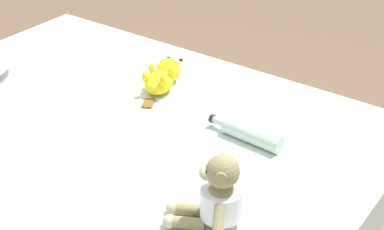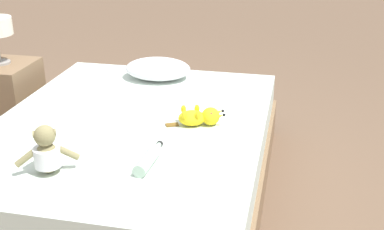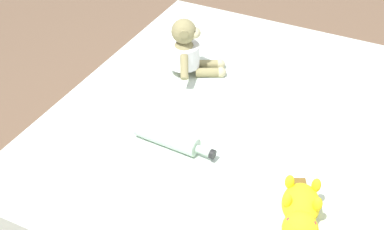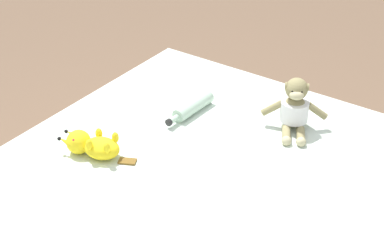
{
  "view_description": "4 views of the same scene",
  "coord_description": "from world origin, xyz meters",
  "px_view_note": "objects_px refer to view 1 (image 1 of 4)",
  "views": [
    {
      "loc": [
        -1.3,
        -1.33,
        1.6
      ],
      "look_at": [
        0.11,
        -0.32,
        0.58
      ],
      "focal_mm": 56.01,
      "sensor_mm": 36.0,
      "label": 1
    },
    {
      "loc": [
        0.88,
        -2.43,
        1.61
      ],
      "look_at": [
        0.35,
        0.02,
        0.52
      ],
      "focal_mm": 46.63,
      "sensor_mm": 36.0,
      "label": 2
    },
    {
      "loc": [
        1.47,
        0.22,
        1.66
      ],
      "look_at": [
        0.18,
        -0.42,
        0.55
      ],
      "focal_mm": 51.34,
      "sensor_mm": 36.0,
      "label": 3
    },
    {
      "loc": [
        -1.05,
        1.4,
        1.85
      ],
      "look_at": [
        0.16,
        -0.34,
        0.54
      ],
      "focal_mm": 55.11,
      "sensor_mm": 36.0,
      "label": 4
    }
  ],
  "objects_px": {
    "plush_yellow_creature": "(163,77)",
    "glass_bottle": "(250,134)",
    "bed": "(107,182)",
    "plush_monkey": "(218,197)"
  },
  "relations": [
    {
      "from": "plush_yellow_creature",
      "to": "glass_bottle",
      "type": "height_order",
      "value": "plush_yellow_creature"
    },
    {
      "from": "bed",
      "to": "plush_yellow_creature",
      "type": "distance_m",
      "value": 0.48
    },
    {
      "from": "bed",
      "to": "glass_bottle",
      "type": "bearing_deg",
      "value": -62.12
    },
    {
      "from": "bed",
      "to": "plush_monkey",
      "type": "xyz_separation_m",
      "value": [
        -0.18,
        -0.62,
        0.33
      ]
    },
    {
      "from": "plush_yellow_creature",
      "to": "glass_bottle",
      "type": "relative_size",
      "value": 1.1
    },
    {
      "from": "bed",
      "to": "plush_monkey",
      "type": "relative_size",
      "value": 7.37
    },
    {
      "from": "glass_bottle",
      "to": "plush_yellow_creature",
      "type": "bearing_deg",
      "value": 73.75
    },
    {
      "from": "plush_yellow_creature",
      "to": "glass_bottle",
      "type": "bearing_deg",
      "value": -106.25
    },
    {
      "from": "bed",
      "to": "glass_bottle",
      "type": "relative_size",
      "value": 6.64
    },
    {
      "from": "bed",
      "to": "plush_yellow_creature",
      "type": "xyz_separation_m",
      "value": [
        0.39,
        0.03,
        0.28
      ]
    }
  ]
}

